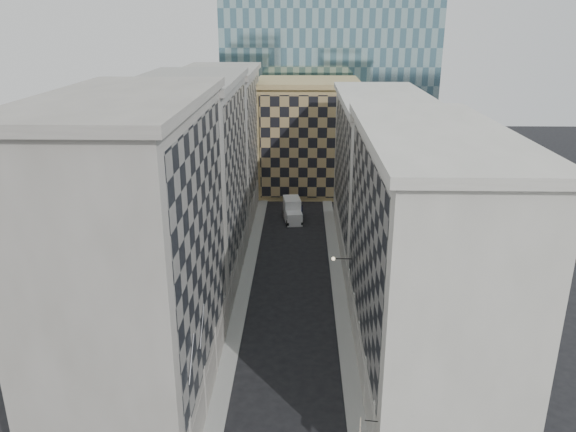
# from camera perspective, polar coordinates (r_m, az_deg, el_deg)

# --- Properties ---
(sidewalk_west) EXTENTS (1.50, 100.00, 0.15)m
(sidewalk_west) POSITION_cam_1_polar(r_m,az_deg,el_deg) (63.44, -4.43, -7.12)
(sidewalk_west) COLOR gray
(sidewalk_west) RESTS_ON ground
(sidewalk_east) EXTENTS (1.50, 100.00, 0.15)m
(sidewalk_east) POSITION_cam_1_polar(r_m,az_deg,el_deg) (63.27, 5.15, -7.22)
(sidewalk_east) COLOR gray
(sidewalk_east) RESTS_ON ground
(bldg_left_a) EXTENTS (10.80, 22.80, 23.70)m
(bldg_left_a) POSITION_cam_1_polar(r_m,az_deg,el_deg) (42.61, -14.94, -4.17)
(bldg_left_a) COLOR gray
(bldg_left_a) RESTS_ON ground
(bldg_left_b) EXTENTS (10.80, 22.80, 22.70)m
(bldg_left_b) POSITION_cam_1_polar(r_m,az_deg,el_deg) (62.94, -9.54, 3.45)
(bldg_left_b) COLOR gray
(bldg_left_b) RESTS_ON ground
(bldg_left_c) EXTENTS (10.80, 22.80, 21.70)m
(bldg_left_c) POSITION_cam_1_polar(r_m,az_deg,el_deg) (84.12, -6.79, 7.28)
(bldg_left_c) COLOR gray
(bldg_left_c) RESTS_ON ground
(bldg_right_a) EXTENTS (10.80, 26.80, 20.70)m
(bldg_right_a) POSITION_cam_1_polar(r_m,az_deg,el_deg) (46.25, 13.66, -4.16)
(bldg_right_a) COLOR beige
(bldg_right_a) RESTS_ON ground
(bldg_right_b) EXTENTS (10.80, 28.80, 19.70)m
(bldg_right_b) POSITION_cam_1_polar(r_m,az_deg,el_deg) (71.56, 9.33, 4.18)
(bldg_right_b) COLOR beige
(bldg_right_b) RESTS_ON ground
(tan_block) EXTENTS (16.80, 14.80, 18.80)m
(tan_block) POSITION_cam_1_polar(r_m,az_deg,el_deg) (96.19, 2.00, 8.10)
(tan_block) COLOR tan
(tan_block) RESTS_ON ground
(church_tower) EXTENTS (7.20, 7.20, 51.50)m
(church_tower) POSITION_cam_1_polar(r_m,az_deg,el_deg) (108.40, 0.93, 18.72)
(church_tower) COLOR #2D2923
(church_tower) RESTS_ON ground
(flagpoles_left) EXTENTS (0.10, 6.33, 2.33)m
(flagpoles_left) POSITION_cam_1_polar(r_m,az_deg,el_deg) (38.93, -9.23, -12.48)
(flagpoles_left) COLOR gray
(flagpoles_left) RESTS_ON ground
(bracket_lamp) EXTENTS (1.98, 0.36, 0.36)m
(bracket_lamp) POSITION_cam_1_polar(r_m,az_deg,el_deg) (55.19, 4.82, -4.34)
(bracket_lamp) COLOR black
(bracket_lamp) RESTS_ON ground
(box_truck) EXTENTS (3.10, 6.01, 3.15)m
(box_truck) POSITION_cam_1_polar(r_m,az_deg,el_deg) (83.14, 0.45, 0.51)
(box_truck) COLOR white
(box_truck) RESTS_ON ground
(dark_car) EXTENTS (1.67, 4.36, 1.42)m
(dark_car) POSITION_cam_1_polar(r_m,az_deg,el_deg) (84.98, 0.96, 0.46)
(dark_car) COLOR #10123A
(dark_car) RESTS_ON ground
(shop_sign) EXTENTS (1.21, 0.77, 0.85)m
(shop_sign) POSITION_cam_1_polar(r_m,az_deg,el_deg) (38.55, 7.44, -20.39)
(shop_sign) COLOR black
(shop_sign) RESTS_ON ground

